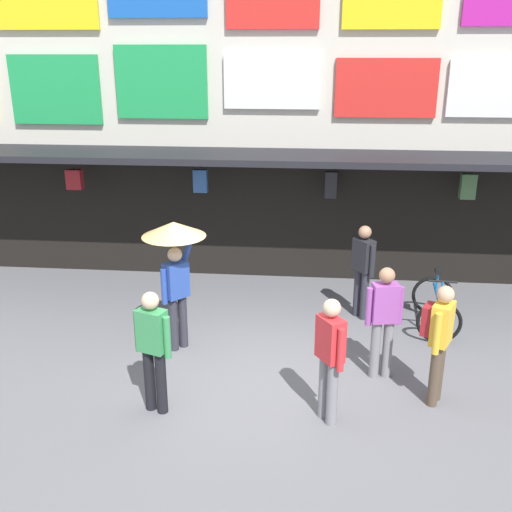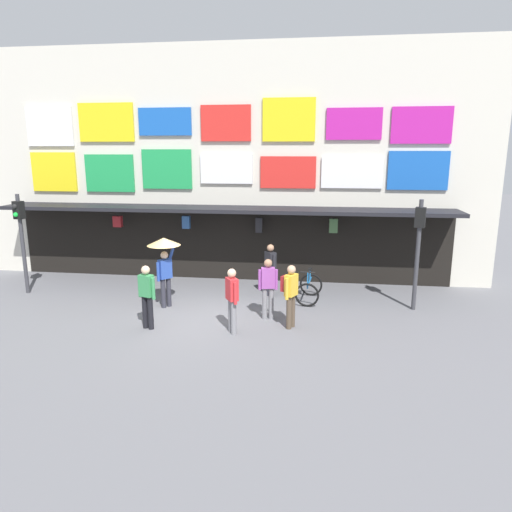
{
  "view_description": "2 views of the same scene",
  "coord_description": "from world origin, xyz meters",
  "views": [
    {
      "loc": [
        0.79,
        -7.5,
        4.51
      ],
      "look_at": [
        -0.03,
        1.16,
        1.43
      ],
      "focal_mm": 41.41,
      "sensor_mm": 36.0,
      "label": 1
    },
    {
      "loc": [
        3.15,
        -11.89,
        4.53
      ],
      "look_at": [
        1.39,
        1.22,
        1.51
      ],
      "focal_mm": 32.6,
      "sensor_mm": 36.0,
      "label": 2
    }
  ],
  "objects": [
    {
      "name": "bicycle_parked",
      "position": [
        2.95,
        1.82,
        0.39
      ],
      "size": [
        0.82,
        1.22,
        1.05
      ],
      "color": "black",
      "rests_on": "ground"
    },
    {
      "name": "shopfront",
      "position": [
        -0.0,
        4.57,
        3.96
      ],
      "size": [
        18.0,
        2.6,
        8.0
      ],
      "color": "beige",
      "rests_on": "ground"
    },
    {
      "name": "ground_plane",
      "position": [
        0.0,
        0.0,
        0.0
      ],
      "size": [
        80.0,
        80.0,
        0.0
      ],
      "primitive_type": "plane",
      "color": "slate"
    },
    {
      "name": "pedestrian_in_purple",
      "position": [
        1.86,
        0.14,
        0.95
      ],
      "size": [
        0.52,
        0.28,
        1.68
      ],
      "color": "gray",
      "rests_on": "ground"
    },
    {
      "name": "pedestrian_with_umbrella",
      "position": [
        -1.22,
        0.71,
        1.64
      ],
      "size": [
        0.96,
        0.96,
        2.08
      ],
      "color": "#2D2D38",
      "rests_on": "ground"
    },
    {
      "name": "traffic_light_far",
      "position": [
        5.98,
        1.46,
        2.14
      ],
      "size": [
        0.34,
        0.35,
        3.2
      ],
      "color": "#38383D",
      "rests_on": "ground"
    },
    {
      "name": "traffic_light_near",
      "position": [
        -6.14,
        1.44,
        2.14
      ],
      "size": [
        0.33,
        0.35,
        3.2
      ],
      "color": "#38383D",
      "rests_on": "ground"
    },
    {
      "name": "pedestrian_in_white",
      "position": [
        1.08,
        -1.01,
        0.95
      ],
      "size": [
        0.38,
        0.46,
        1.68
      ],
      "color": "gray",
      "rests_on": "ground"
    },
    {
      "name": "pedestrian_in_black",
      "position": [
        -1.14,
        -1.0,
        0.95
      ],
      "size": [
        0.5,
        0.33,
        1.68
      ],
      "color": "black",
      "rests_on": "ground"
    },
    {
      "name": "pedestrian_in_yellow",
      "position": [
        1.72,
        2.13,
        0.95
      ],
      "size": [
        0.39,
        0.44,
        1.68
      ],
      "color": "#2D2D38",
      "rests_on": "ground"
    },
    {
      "name": "pedestrian_in_red",
      "position": [
        2.5,
        -0.45,
        0.98
      ],
      "size": [
        0.46,
        0.48,
        1.68
      ],
      "color": "brown",
      "rests_on": "ground"
    }
  ]
}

